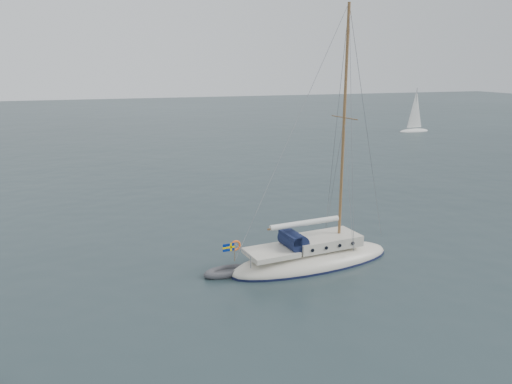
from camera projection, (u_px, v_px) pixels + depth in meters
name	position (u px, v px, depth m)	size (l,w,h in m)	color
ground	(267.00, 271.00, 28.05)	(300.00, 300.00, 0.00)	black
sailboat	(313.00, 245.00, 28.73)	(10.61, 3.17, 15.11)	beige
dinghy	(227.00, 272.00, 27.50)	(2.65, 1.20, 0.38)	#4C4B50
distant_yacht_b	(415.00, 112.00, 84.61)	(5.89, 3.14, 7.80)	silver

